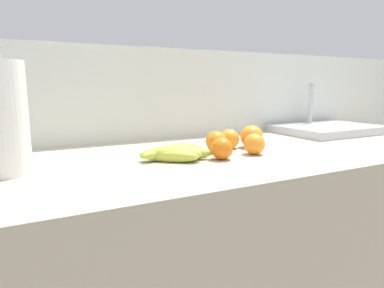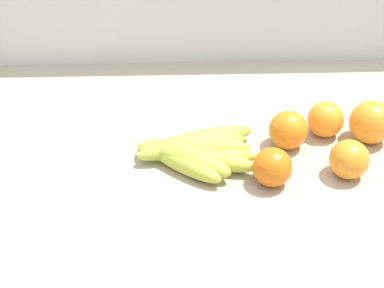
# 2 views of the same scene
# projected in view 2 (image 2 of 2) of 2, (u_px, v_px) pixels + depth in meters

# --- Properties ---
(wall_back) EXTENTS (2.32, 0.06, 1.30)m
(wall_back) POSITION_uv_depth(u_px,v_px,m) (337.00, 158.00, 1.47)
(wall_back) COLOR silver
(wall_back) RESTS_ON ground
(banana_bunch) EXTENTS (0.21, 0.17, 0.04)m
(banana_bunch) POSITION_uv_depth(u_px,v_px,m) (193.00, 151.00, 0.96)
(banana_bunch) COLOR #BAC43F
(banana_bunch) RESTS_ON counter
(orange_front) EXTENTS (0.07, 0.07, 0.07)m
(orange_front) POSITION_uv_depth(u_px,v_px,m) (349.00, 159.00, 0.92)
(orange_front) COLOR orange
(orange_front) RESTS_ON counter
(orange_back_left) EXTENTS (0.08, 0.08, 0.08)m
(orange_back_left) POSITION_uv_depth(u_px,v_px,m) (371.00, 122.00, 1.00)
(orange_back_left) COLOR orange
(orange_back_left) RESTS_ON counter
(orange_center) EXTENTS (0.07, 0.07, 0.07)m
(orange_center) POSITION_uv_depth(u_px,v_px,m) (326.00, 119.00, 1.02)
(orange_center) COLOR orange
(orange_center) RESTS_ON counter
(orange_right) EXTENTS (0.06, 0.06, 0.06)m
(orange_right) POSITION_uv_depth(u_px,v_px,m) (272.00, 167.00, 0.91)
(orange_right) COLOR orange
(orange_right) RESTS_ON counter
(orange_far_right) EXTENTS (0.07, 0.07, 0.07)m
(orange_far_right) POSITION_uv_depth(u_px,v_px,m) (288.00, 130.00, 0.99)
(orange_far_right) COLOR orange
(orange_far_right) RESTS_ON counter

